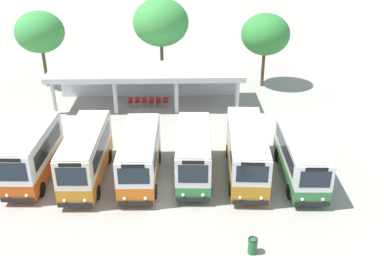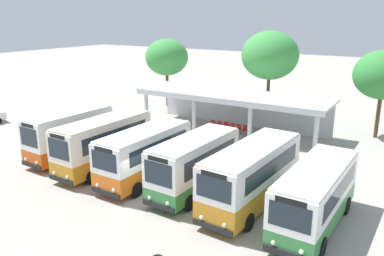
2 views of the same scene
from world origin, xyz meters
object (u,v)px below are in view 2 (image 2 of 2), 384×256
object	(u,v)px
city_bus_second_in_row	(104,142)
waiting_chair_fifth_seat	(238,128)
waiting_chair_fourth_seat	(232,127)
waiting_chair_far_end_seat	(245,129)
waiting_chair_end_by_column	(213,124)
city_bus_fourth_amber	(194,163)
city_bus_nearest_orange	(70,133)
waiting_chair_second_from_end	(219,125)
city_bus_middle_cream	(145,153)
city_bus_fifth_blue	(252,174)
city_bus_far_end_green	(316,194)
waiting_chair_middle_seat	(226,126)

from	to	relation	value
city_bus_second_in_row	waiting_chair_fifth_seat	xyz separation A→B (m)	(4.09, 12.08, -1.37)
waiting_chair_fourth_seat	waiting_chair_far_end_seat	bearing A→B (deg)	-0.36
waiting_chair_end_by_column	city_bus_fourth_amber	bearing A→B (deg)	-65.78
city_bus_nearest_orange	waiting_chair_end_by_column	bearing A→B (deg)	67.16
waiting_chair_second_from_end	waiting_chair_fourth_seat	distance (m)	1.28
city_bus_middle_cream	waiting_chair_end_by_column	size ratio (longest dim) A/B	8.16
city_bus_nearest_orange	waiting_chair_end_by_column	size ratio (longest dim) A/B	7.69
city_bus_fourth_amber	waiting_chair_fifth_seat	xyz separation A→B (m)	(-2.85, 11.98, -1.29)
city_bus_fifth_blue	city_bus_middle_cream	bearing A→B (deg)	-177.37
waiting_chair_fifth_seat	city_bus_second_in_row	bearing A→B (deg)	-108.72
waiting_chair_second_from_end	waiting_chair_fifth_seat	xyz separation A→B (m)	(1.91, -0.08, 0.00)
city_bus_second_in_row	waiting_chair_far_end_seat	size ratio (longest dim) A/B	8.55
city_bus_far_end_green	waiting_chair_second_from_end	size ratio (longest dim) A/B	8.70
waiting_chair_end_by_column	waiting_chair_second_from_end	bearing A→B (deg)	5.10
city_bus_fourth_amber	waiting_chair_second_from_end	size ratio (longest dim) A/B	7.93
waiting_chair_second_from_end	city_bus_nearest_orange	bearing A→B (deg)	-115.29
city_bus_middle_cream	waiting_chair_middle_seat	world-z (taller)	city_bus_middle_cream
city_bus_fifth_blue	waiting_chair_end_by_column	world-z (taller)	city_bus_fifth_blue
waiting_chair_end_by_column	waiting_chair_second_from_end	xyz separation A→B (m)	(0.64, 0.06, 0.00)
waiting_chair_end_by_column	waiting_chair_second_from_end	world-z (taller)	same
city_bus_second_in_row	waiting_chair_middle_seat	world-z (taller)	city_bus_second_in_row
city_bus_second_in_row	waiting_chair_second_from_end	distance (m)	12.43
waiting_chair_fourth_seat	city_bus_middle_cream	bearing A→B (deg)	-89.93
waiting_chair_second_from_end	city_bus_fifth_blue	bearing A→B (deg)	-55.33
city_bus_middle_cream	city_bus_fourth_amber	xyz separation A→B (m)	(3.47, 0.16, 0.02)
city_bus_fifth_blue	waiting_chair_fourth_seat	xyz separation A→B (m)	(-6.95, 11.83, -1.33)
city_bus_fifth_blue	city_bus_far_end_green	world-z (taller)	city_bus_fifth_blue
city_bus_nearest_orange	city_bus_far_end_green	bearing A→B (deg)	-1.27
city_bus_middle_cream	waiting_chair_fourth_seat	world-z (taller)	city_bus_middle_cream
city_bus_fourth_amber	waiting_chair_middle_seat	xyz separation A→B (m)	(-4.12, 12.07, -1.29)
waiting_chair_far_end_seat	city_bus_nearest_orange	bearing A→B (deg)	-124.63
city_bus_far_end_green	waiting_chair_second_from_end	distance (m)	17.04
city_bus_second_in_row	city_bus_fourth_amber	size ratio (longest dim) A/B	1.08
city_bus_nearest_orange	waiting_chair_second_from_end	xyz separation A→B (m)	(5.65, 11.95, -1.37)
city_bus_far_end_green	waiting_chair_fourth_seat	distance (m)	16.14
city_bus_far_end_green	waiting_chair_far_end_seat	xyz separation A→B (m)	(-9.15, 12.26, -1.19)
city_bus_fifth_blue	waiting_chair_fifth_seat	size ratio (longest dim) A/B	9.22
city_bus_second_in_row	city_bus_fourth_amber	distance (m)	6.94
city_bus_second_in_row	waiting_chair_second_from_end	size ratio (longest dim) A/B	8.55
waiting_chair_second_from_end	waiting_chair_middle_seat	bearing A→B (deg)	1.17
city_bus_fourth_amber	city_bus_fifth_blue	distance (m)	3.47
city_bus_fifth_blue	waiting_chair_second_from_end	xyz separation A→B (m)	(-8.23, 11.90, -1.33)
city_bus_middle_cream	city_bus_fourth_amber	size ratio (longest dim) A/B	1.03
city_bus_fourth_amber	waiting_chair_fifth_seat	bearing A→B (deg)	103.37
waiting_chair_middle_seat	waiting_chair_fourth_seat	bearing A→B (deg)	-7.59
waiting_chair_end_by_column	waiting_chair_second_from_end	size ratio (longest dim) A/B	1.00
city_bus_middle_cream	waiting_chair_fifth_seat	world-z (taller)	city_bus_middle_cream
city_bus_fourth_amber	city_bus_fifth_blue	size ratio (longest dim) A/B	0.86
city_bus_fourth_amber	waiting_chair_far_end_seat	size ratio (longest dim) A/B	7.93
waiting_chair_fourth_seat	waiting_chair_far_end_seat	xyz separation A→B (m)	(1.28, -0.01, 0.00)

